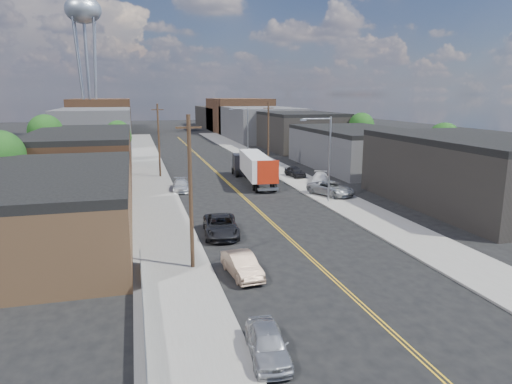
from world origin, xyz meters
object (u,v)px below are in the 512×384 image
car_left_b (242,265)px  car_right_lot_c (295,172)px  car_right_lot_a (331,188)px  car_ahead_truck (251,171)px  car_left_d (181,185)px  semi_truck (252,166)px  car_left_a (267,343)px  water_tower (83,15)px  car_right_lot_b (320,179)px  car_left_c (221,226)px

car_left_b → car_right_lot_c: bearing=58.9°
car_right_lot_a → car_right_lot_c: size_ratio=1.38×
car_ahead_truck → car_left_d: bearing=-139.6°
semi_truck → car_right_lot_c: (6.54, 1.75, -1.35)m
car_left_b → car_right_lot_a: car_right_lot_a is taller
car_left_a → car_right_lot_c: size_ratio=1.00×
water_tower → car_left_d: water_tower is taller
semi_truck → car_right_lot_b: semi_truck is taller
car_right_lot_a → car_right_lot_b: bearing=52.3°
water_tower → car_right_lot_c: 82.48m
car_left_c → car_right_lot_a: size_ratio=1.03×
semi_truck → car_left_c: bearing=-105.0°
water_tower → car_right_lot_a: water_tower is taller
semi_truck → car_left_b: bearing=-99.9°
car_left_c → car_left_d: (-1.33, 18.37, -0.14)m
car_left_c → car_right_lot_a: bearing=43.4°
car_left_d → car_ahead_truck: size_ratio=0.96×
water_tower → car_right_lot_b: bearing=-66.6°
car_left_b → car_left_c: bearing=82.2°
car_left_c → car_right_lot_b: car_left_c is taller
car_left_d → semi_truck: bearing=23.8°
car_left_c → car_right_lot_b: (15.98, 17.41, 0.03)m
car_left_a → car_right_lot_b: (17.31, 35.25, 0.15)m
water_tower → car_left_b: size_ratio=8.40×
semi_truck → car_left_c: (-8.19, -21.49, -1.39)m
semi_truck → car_right_lot_a: semi_truck is taller
water_tower → car_left_c: (16.93, -93.33, -29.84)m
car_left_a → car_left_d: 36.21m
car_left_d → car_left_a: bearing=-84.3°
semi_truck → car_left_b: size_ratio=3.41×
car_left_a → car_left_c: (1.33, 17.83, 0.12)m
semi_truck → car_left_b: 31.36m
water_tower → car_left_c: size_ratio=6.34×
car_right_lot_a → car_ahead_truck: bearing=84.3°
car_right_lot_c → car_right_lot_a: bearing=-98.3°
semi_truck → car_ahead_truck: 4.98m
water_tower → car_ahead_truck: size_ratio=7.67×
car_right_lot_b → car_left_b: bearing=-97.5°
car_left_b → car_right_lot_a: (14.88, 19.72, 0.21)m
car_right_lot_b → car_right_lot_c: (-1.26, 5.83, 0.00)m
water_tower → car_right_lot_c: size_ratio=9.05×
car_left_d → car_right_lot_b: size_ratio=0.97×
car_right_lot_a → car_right_lot_b: 6.50m
car_ahead_truck → water_tower: bearing=115.3°
water_tower → car_left_a: size_ratio=9.08×
car_left_b → car_left_c: car_left_c is taller
semi_truck → car_left_a: (-9.51, -39.32, -1.51)m
car_left_b → car_ahead_truck: bearing=68.9°
water_tower → car_left_c: 99.44m
semi_truck → car_left_a: size_ratio=3.69×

